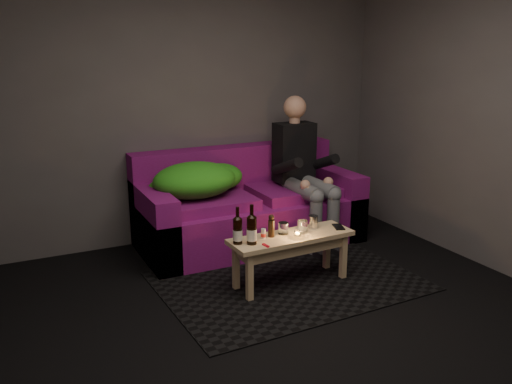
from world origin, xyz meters
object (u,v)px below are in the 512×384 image
beer_bottle_b (252,230)px  steel_cup (313,222)px  sofa (248,210)px  person (303,168)px  beer_bottle_a (238,230)px  coffee_table (291,244)px

beer_bottle_b → steel_cup: size_ratio=2.87×
sofa → person: 0.67m
sofa → beer_bottle_b: size_ratio=6.80×
beer_bottle_b → steel_cup: (0.61, 0.11, -0.06)m
sofa → beer_bottle_a: 1.19m
coffee_table → steel_cup: 0.29m
coffee_table → steel_cup: bearing=15.8°
person → coffee_table: size_ratio=1.36×
beer_bottle_a → beer_bottle_b: size_ratio=0.93×
sofa → beer_bottle_a: size_ratio=7.28×
coffee_table → steel_cup: steel_cup is taller
person → steel_cup: bearing=-114.9°
person → beer_bottle_a: bearing=-141.6°
beer_bottle_b → beer_bottle_a: bearing=151.1°
beer_bottle_a → beer_bottle_b: bearing=-28.9°
person → beer_bottle_b: person is taller
person → coffee_table: bearing=-125.4°
beer_bottle_a → steel_cup: size_ratio=2.68×
beer_bottle_a → sofa: bearing=61.1°
sofa → beer_bottle_b: (-0.47, -1.08, 0.20)m
beer_bottle_a → steel_cup: bearing=4.5°
coffee_table → steel_cup: size_ratio=9.54×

